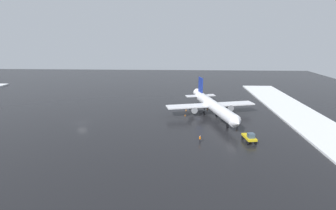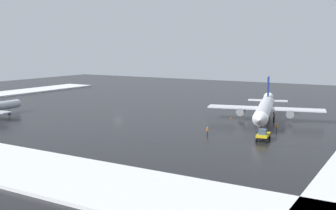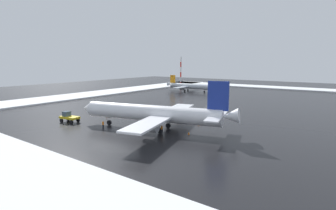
{
  "view_description": "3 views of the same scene",
  "coord_description": "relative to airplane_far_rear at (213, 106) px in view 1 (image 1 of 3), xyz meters",
  "views": [
    {
      "loc": [
        28.88,
        -71.88,
        25.05
      ],
      "look_at": [
        25.35,
        2.81,
        4.93
      ],
      "focal_mm": 28.0,
      "sensor_mm": 36.0,
      "label": 1
    },
    {
      "loc": [
        71.38,
        -92.86,
        18.83
      ],
      "look_at": [
        15.04,
        2.02,
        3.27
      ],
      "focal_mm": 45.0,
      "sensor_mm": 36.0,
      "label": 2
    },
    {
      "loc": [
        80.59,
        41.12,
        13.88
      ],
      "look_at": [
        23.49,
        0.08,
        2.28
      ],
      "focal_mm": 28.0,
      "sensor_mm": 36.0,
      "label": 3
    }
  ],
  "objects": [
    {
      "name": "traffic_cone_wingtip_side",
      "position": [
        -8.79,
        -0.24,
        -3.16
      ],
      "size": [
        0.36,
        0.36,
        0.55
      ],
      "primitive_type": "cone",
      "color": "orange",
      "rests_on": "ground_plane"
    },
    {
      "name": "traffic_cone_near_nose",
      "position": [
        -8.39,
        5.61,
        -3.16
      ],
      "size": [
        0.36,
        0.36,
        0.55
      ],
      "primitive_type": "cone",
      "color": "orange",
      "rests_on": "ground_plane"
    },
    {
      "name": "ground_crew_beside_wing",
      "position": [
        1.57,
        2.96,
        -2.47
      ],
      "size": [
        0.36,
        0.36,
        1.71
      ],
      "rotation": [
        0.0,
        0.0,
        0.94
      ],
      "color": "black",
      "rests_on": "ground_plane"
    },
    {
      "name": "ground_crew_mid_apron",
      "position": [
        5.75,
        -9.32,
        -2.47
      ],
      "size": [
        0.36,
        0.36,
        1.71
      ],
      "rotation": [
        0.0,
        0.0,
        0.27
      ],
      "color": "black",
      "rests_on": "ground_plane"
    },
    {
      "name": "snow_bank_right",
      "position": [
        27.64,
        -8.15,
        -3.18
      ],
      "size": [
        14.0,
        116.0,
        0.52
      ],
      "primitive_type": "cube",
      "color": "white",
      "rests_on": "ground_plane"
    },
    {
      "name": "ground_plane",
      "position": [
        -39.36,
        -8.15,
        -3.44
      ],
      "size": [
        240.0,
        240.0,
        0.0
      ],
      "primitive_type": "plane",
      "color": "black"
    },
    {
      "name": "ground_crew_near_tug",
      "position": [
        -5.57,
        -21.28,
        -2.47
      ],
      "size": [
        0.36,
        0.36,
        1.71
      ],
      "rotation": [
        0.0,
        0.0,
        0.91
      ],
      "color": "black",
      "rests_on": "ground_plane"
    },
    {
      "name": "airplane_far_rear",
      "position": [
        0.0,
        0.0,
        0.0
      ],
      "size": [
        29.02,
        34.58,
        10.4
      ],
      "rotation": [
        0.0,
        0.0,
        4.96
      ],
      "color": "white",
      "rests_on": "ground_plane"
    },
    {
      "name": "pushback_tug",
      "position": [
        6.35,
        -20.53,
        -2.15
      ],
      "size": [
        2.85,
        4.86,
        2.5
      ],
      "rotation": [
        0.0,
        0.0,
        4.85
      ],
      "color": "gold",
      "rests_on": "ground_plane"
    },
    {
      "name": "traffic_cone_mid_line",
      "position": [
        -0.96,
        7.59,
        -3.16
      ],
      "size": [
        0.36,
        0.36,
        0.55
      ],
      "primitive_type": "cone",
      "color": "orange",
      "rests_on": "ground_plane"
    }
  ]
}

